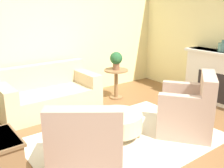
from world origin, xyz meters
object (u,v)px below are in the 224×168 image
(armchair_left, at_px, (87,149))
(potted_plant_on_side_table, at_px, (116,59))
(vase_mantel_near, at_px, (223,47))
(ottoman_table, at_px, (117,122))
(couch, at_px, (48,95))
(armchair_right, at_px, (189,111))
(side_table, at_px, (116,79))

(armchair_left, bearing_deg, potted_plant_on_side_table, 44.99)
(vase_mantel_near, bearing_deg, potted_plant_on_side_table, 134.19)
(ottoman_table, xyz_separation_m, potted_plant_on_side_table, (1.11, 1.46, 0.63))
(couch, bearing_deg, armchair_right, -58.33)
(vase_mantel_near, xyz_separation_m, potted_plant_on_side_table, (-1.52, 1.57, -0.32))
(couch, xyz_separation_m, side_table, (1.51, -0.27, 0.13))
(couch, height_order, armchair_right, armchair_right)
(potted_plant_on_side_table, bearing_deg, ottoman_table, -127.31)
(armchair_right, height_order, ottoman_table, armchair_right)
(side_table, bearing_deg, vase_mantel_near, -45.81)
(side_table, distance_m, vase_mantel_near, 2.31)
(couch, bearing_deg, side_table, -10.01)
(vase_mantel_near, distance_m, potted_plant_on_side_table, 2.21)
(armchair_left, height_order, ottoman_table, armchair_left)
(vase_mantel_near, bearing_deg, side_table, 134.19)
(ottoman_table, height_order, potted_plant_on_side_table, potted_plant_on_side_table)
(couch, distance_m, armchair_left, 2.36)
(armchair_left, xyz_separation_m, potted_plant_on_side_table, (2.03, 2.03, 0.51))
(armchair_left, relative_size, vase_mantel_near, 4.81)
(armchair_left, height_order, vase_mantel_near, vase_mantel_near)
(couch, height_order, ottoman_table, couch)
(couch, xyz_separation_m, armchair_right, (1.42, -2.30, 0.06))
(couch, relative_size, potted_plant_on_side_table, 4.89)
(couch, distance_m, ottoman_table, 1.77)
(ottoman_table, distance_m, side_table, 1.84)
(armchair_right, bearing_deg, armchair_left, 180.00)
(armchair_right, distance_m, vase_mantel_near, 1.87)
(armchair_left, height_order, side_table, armchair_left)
(ottoman_table, bearing_deg, armchair_left, -148.06)
(armchair_left, relative_size, potted_plant_on_side_table, 2.94)
(armchair_right, bearing_deg, vase_mantel_near, 16.19)
(armchair_right, distance_m, potted_plant_on_side_table, 2.10)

